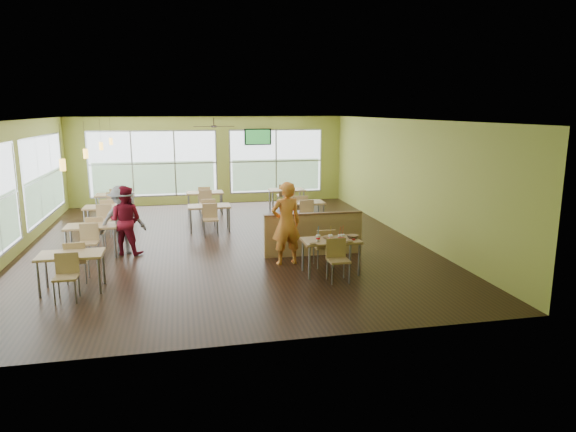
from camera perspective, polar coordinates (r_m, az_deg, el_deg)
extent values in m
plane|color=black|center=(13.63, -7.03, -3.02)|extent=(12.00, 12.00, 0.00)
plane|color=white|center=(13.18, -7.38, 10.56)|extent=(12.00, 12.00, 0.00)
cube|color=#A6AF46|center=(19.25, -8.72, 6.12)|extent=(10.00, 0.04, 3.20)
cube|color=#A6AF46|center=(7.45, -3.27, -2.72)|extent=(10.00, 0.04, 3.20)
cube|color=#A6AF46|center=(13.84, -28.32, 2.64)|extent=(0.04, 12.00, 3.20)
cube|color=#A6AF46|center=(14.59, 12.82, 4.17)|extent=(0.04, 12.00, 3.20)
cube|color=white|center=(16.71, -25.42, 4.00)|extent=(0.02, 4.50, 2.35)
cube|color=white|center=(19.23, -14.70, 5.64)|extent=(4.50, 0.02, 2.35)
cube|color=white|center=(19.54, -1.34, 6.11)|extent=(3.50, 0.02, 2.35)
cube|color=#B7BABC|center=(14.52, -27.19, -1.91)|extent=(0.04, 9.40, 0.05)
cube|color=#B7BABC|center=(19.40, -7.87, 2.46)|extent=(8.00, 0.04, 0.05)
cube|color=tan|center=(10.94, 4.79, -2.72)|extent=(1.20, 0.70, 0.04)
cube|color=brown|center=(10.94, 4.79, -2.85)|extent=(1.22, 0.71, 0.01)
cylinder|color=slate|center=(10.63, 2.40, -5.22)|extent=(0.05, 0.05, 0.71)
cylinder|color=slate|center=(10.94, 7.91, -4.83)|extent=(0.05, 0.05, 0.71)
cylinder|color=slate|center=(11.17, 1.67, -4.37)|extent=(0.05, 0.05, 0.71)
cylinder|color=slate|center=(11.46, 6.93, -4.03)|extent=(0.05, 0.05, 0.71)
cube|color=tan|center=(11.52, 3.98, -3.40)|extent=(0.42, 0.42, 0.04)
cube|color=tan|center=(11.64, 3.74, -2.12)|extent=(0.42, 0.04, 0.40)
cube|color=tan|center=(10.51, 5.62, -4.93)|extent=(0.42, 0.42, 0.04)
cube|color=tan|center=(10.27, 5.97, -4.05)|extent=(0.42, 0.04, 0.40)
cube|color=tan|center=(12.35, 2.85, -2.11)|extent=(2.40, 0.12, 1.00)
cube|color=brown|center=(12.23, 2.87, 0.26)|extent=(2.40, 0.14, 0.04)
cube|color=tan|center=(10.71, -23.00, -3.96)|extent=(1.20, 0.70, 0.04)
cube|color=brown|center=(10.72, -22.99, -4.09)|extent=(1.22, 0.71, 0.01)
cylinder|color=slate|center=(10.66, -25.99, -6.39)|extent=(0.05, 0.05, 0.71)
cylinder|color=slate|center=(10.45, -20.21, -6.27)|extent=(0.05, 0.05, 0.71)
cylinder|color=slate|center=(11.20, -25.29, -5.49)|extent=(0.05, 0.05, 0.71)
cylinder|color=slate|center=(10.99, -19.80, -5.35)|extent=(0.05, 0.05, 0.71)
cube|color=tan|center=(11.30, -22.37, -4.58)|extent=(0.42, 0.42, 0.04)
cube|color=tan|center=(11.43, -22.30, -3.26)|extent=(0.42, 0.04, 0.40)
cube|color=tan|center=(10.27, -23.45, -6.28)|extent=(0.42, 0.42, 0.04)
cube|color=tan|center=(10.03, -23.76, -5.41)|extent=(0.42, 0.04, 0.40)
cube|color=tan|center=(13.10, -20.99, -1.04)|extent=(1.20, 0.70, 0.04)
cube|color=brown|center=(13.11, -20.98, -1.15)|extent=(1.22, 0.71, 0.01)
cylinder|color=slate|center=(13.01, -23.41, -3.02)|extent=(0.05, 0.05, 0.71)
cylinder|color=slate|center=(12.83, -18.68, -2.86)|extent=(0.05, 0.05, 0.71)
cylinder|color=slate|center=(13.56, -22.94, -2.41)|extent=(0.05, 0.05, 0.71)
cylinder|color=slate|center=(13.39, -18.40, -2.24)|extent=(0.05, 0.05, 0.71)
cube|color=tan|center=(13.69, -20.56, -1.68)|extent=(0.42, 0.42, 0.04)
cube|color=tan|center=(13.83, -20.51, -0.62)|extent=(0.42, 0.04, 0.40)
cube|color=tan|center=(12.64, -21.27, -2.82)|extent=(0.42, 0.42, 0.04)
cube|color=tan|center=(12.40, -21.48, -2.06)|extent=(0.42, 0.04, 0.40)
cube|color=tan|center=(15.53, -19.60, 0.97)|extent=(1.20, 0.70, 0.04)
cube|color=brown|center=(15.53, -19.60, 0.88)|extent=(1.22, 0.71, 0.01)
cylinder|color=slate|center=(15.40, -21.63, -0.69)|extent=(0.05, 0.05, 0.71)
cylinder|color=slate|center=(15.25, -17.64, -0.52)|extent=(0.05, 0.05, 0.71)
cylinder|color=slate|center=(15.96, -21.30, -0.25)|extent=(0.05, 0.05, 0.71)
cylinder|color=slate|center=(15.81, -17.44, -0.08)|extent=(0.05, 0.05, 0.71)
cube|color=tan|center=(16.11, -19.29, 0.35)|extent=(0.42, 0.42, 0.04)
cube|color=tan|center=(16.26, -19.26, 1.24)|extent=(0.42, 0.04, 0.40)
cube|color=tan|center=(15.04, -19.80, -0.46)|extent=(0.42, 0.42, 0.04)
cube|color=tan|center=(14.82, -19.95, 0.22)|extent=(0.42, 0.04, 0.40)
cube|color=tan|center=(17.68, -18.70, 2.28)|extent=(1.20, 0.70, 0.04)
cube|color=brown|center=(17.68, -18.69, 2.20)|extent=(1.22, 0.71, 0.01)
cylinder|color=slate|center=(17.53, -20.48, 0.84)|extent=(0.05, 0.05, 0.71)
cylinder|color=slate|center=(17.40, -16.96, 0.99)|extent=(0.05, 0.05, 0.71)
cylinder|color=slate|center=(18.09, -20.22, 1.18)|extent=(0.05, 0.05, 0.71)
cylinder|color=slate|center=(17.97, -16.81, 1.33)|extent=(0.05, 0.05, 0.71)
cube|color=tan|center=(18.26, -18.45, 1.69)|extent=(0.42, 0.42, 0.04)
cube|color=tan|center=(18.41, -18.43, 2.47)|extent=(0.42, 0.04, 0.40)
cube|color=tan|center=(17.19, -18.84, 1.06)|extent=(0.42, 0.42, 0.04)
cube|color=tan|center=(16.96, -18.96, 1.68)|extent=(0.42, 0.04, 0.40)
cube|color=tan|center=(14.91, -8.75, 1.10)|extent=(1.20, 0.70, 0.04)
cube|color=brown|center=(14.91, -8.75, 1.00)|extent=(1.22, 0.71, 0.01)
cylinder|color=slate|center=(14.68, -10.74, -0.64)|extent=(0.05, 0.05, 0.71)
cylinder|color=slate|center=(14.74, -6.54, -0.46)|extent=(0.05, 0.05, 0.71)
cylinder|color=slate|center=(15.25, -10.80, -0.18)|extent=(0.05, 0.05, 0.71)
cylinder|color=slate|center=(15.30, -6.75, 0.00)|extent=(0.05, 0.05, 0.71)
cube|color=tan|center=(15.50, -8.84, 0.45)|extent=(0.42, 0.42, 0.04)
cube|color=tan|center=(15.65, -8.90, 1.37)|extent=(0.42, 0.04, 0.40)
cube|color=tan|center=(14.42, -8.59, -0.39)|extent=(0.42, 0.42, 0.04)
cube|color=tan|center=(14.19, -8.57, 0.32)|extent=(0.42, 0.04, 0.40)
cube|color=tan|center=(17.37, -9.23, 2.59)|extent=(1.20, 0.70, 0.04)
cube|color=brown|center=(17.37, -9.23, 2.51)|extent=(1.22, 0.71, 0.01)
cylinder|color=slate|center=(17.13, -10.95, 1.13)|extent=(0.05, 0.05, 0.71)
cylinder|color=slate|center=(17.18, -7.35, 1.28)|extent=(0.05, 0.05, 0.71)
cylinder|color=slate|center=(17.70, -10.99, 1.47)|extent=(0.05, 0.05, 0.71)
cylinder|color=slate|center=(17.75, -7.50, 1.61)|extent=(0.05, 0.05, 0.71)
cube|color=tan|center=(17.96, -9.29, 1.99)|extent=(0.42, 0.42, 0.04)
cube|color=tan|center=(18.11, -9.35, 2.77)|extent=(0.42, 0.04, 0.40)
cube|color=tan|center=(16.87, -9.11, 1.36)|extent=(0.42, 0.42, 0.04)
cube|color=tan|center=(16.65, -9.10, 1.99)|extent=(0.42, 0.04, 0.40)
cube|color=tan|center=(15.31, 1.77, 1.51)|extent=(1.20, 0.70, 0.04)
cube|color=brown|center=(15.31, 1.77, 1.42)|extent=(1.22, 0.71, 0.01)
cylinder|color=slate|center=(14.99, 0.01, -0.17)|extent=(0.05, 0.05, 0.71)
cylinder|color=slate|center=(15.24, 3.99, 0.00)|extent=(0.05, 0.05, 0.71)
cylinder|color=slate|center=(15.54, -0.43, 0.26)|extent=(0.05, 0.05, 0.71)
cylinder|color=slate|center=(15.79, 3.41, 0.43)|extent=(0.05, 0.05, 0.71)
cube|color=tan|center=(15.89, 1.29, 0.86)|extent=(0.42, 0.42, 0.04)
cube|color=tan|center=(16.03, 1.14, 1.76)|extent=(0.42, 0.04, 0.40)
cube|color=tan|center=(14.84, 2.26, 0.07)|extent=(0.42, 0.42, 0.04)
cube|color=tan|center=(14.62, 2.45, 0.77)|extent=(0.42, 0.04, 0.40)
cube|color=tan|center=(17.72, -0.14, 2.93)|extent=(1.20, 0.70, 0.04)
cube|color=brown|center=(17.72, -0.14, 2.85)|extent=(1.22, 0.71, 0.01)
cylinder|color=slate|center=(17.40, -1.69, 1.50)|extent=(0.05, 0.05, 0.71)
cylinder|color=slate|center=(17.62, 1.77, 1.63)|extent=(0.05, 0.05, 0.71)
cylinder|color=slate|center=(17.96, -2.02, 1.83)|extent=(0.05, 0.05, 0.71)
cylinder|color=slate|center=(18.17, 1.34, 1.95)|extent=(0.05, 0.05, 0.71)
cube|color=tan|center=(18.29, -0.50, 2.32)|extent=(0.42, 0.42, 0.04)
cube|color=tan|center=(18.44, -0.61, 3.09)|extent=(0.42, 0.04, 0.40)
cube|color=tan|center=(17.23, 0.23, 1.73)|extent=(0.42, 0.42, 0.04)
cube|color=tan|center=(17.01, 0.36, 2.35)|extent=(0.42, 0.04, 0.40)
cylinder|color=#2D2119|center=(10.37, -23.95, 7.40)|extent=(0.01, 0.01, 0.70)
cylinder|color=yellow|center=(10.41, -23.76, 5.21)|extent=(0.11, 0.11, 0.22)
cylinder|color=#2D2119|center=(12.83, -21.69, 8.23)|extent=(0.01, 0.01, 0.70)
cylinder|color=yellow|center=(12.85, -21.56, 6.46)|extent=(0.11, 0.11, 0.22)
cylinder|color=#2D2119|center=(15.30, -20.16, 8.79)|extent=(0.01, 0.01, 0.70)
cylinder|color=yellow|center=(15.32, -20.05, 7.30)|extent=(0.11, 0.11, 0.22)
cylinder|color=#2D2119|center=(17.48, -19.16, 9.15)|extent=(0.01, 0.01, 0.70)
cylinder|color=yellow|center=(17.49, -19.07, 7.84)|extent=(0.11, 0.11, 0.22)
cylinder|color=#2D2119|center=(16.17, -8.25, 10.32)|extent=(0.03, 0.03, 0.24)
cylinder|color=#2D2119|center=(16.18, -8.24, 9.83)|extent=(0.16, 0.16, 0.06)
cube|color=#2D2119|center=(16.21, -6.99, 9.87)|extent=(0.55, 0.10, 0.01)
cube|color=#2D2119|center=(16.53, -8.32, 9.87)|extent=(0.10, 0.55, 0.01)
cube|color=#2D2119|center=(16.16, -9.49, 9.79)|extent=(0.55, 0.10, 0.01)
cube|color=#2D2119|center=(15.83, -8.15, 9.79)|extent=(0.10, 0.55, 0.01)
cube|color=black|center=(19.28, -3.38, 8.77)|extent=(1.00, 0.06, 0.60)
cube|color=#277C33|center=(19.24, -3.36, 8.77)|extent=(0.90, 0.01, 0.52)
imported|color=#FF4D1C|center=(11.53, -0.21, -0.82)|extent=(0.74, 0.54, 1.89)
imported|color=maroon|center=(12.95, -17.62, -0.47)|extent=(0.99, 0.88, 1.67)
imported|color=slate|center=(13.00, -17.92, -0.42)|extent=(1.21, 0.88, 1.68)
cone|color=white|center=(10.76, 3.36, -2.49)|extent=(0.09, 0.09, 0.13)
cylinder|color=red|center=(10.76, 3.36, -2.47)|extent=(0.09, 0.09, 0.04)
cylinder|color=white|center=(10.74, 3.37, -2.13)|extent=(0.10, 0.10, 0.01)
cylinder|color=#0874EB|center=(10.72, 3.37, -1.56)|extent=(0.02, 0.06, 0.23)
cone|color=white|center=(10.79, 4.74, -2.47)|extent=(0.09, 0.09, 0.13)
cylinder|color=red|center=(10.79, 4.74, -2.46)|extent=(0.09, 0.09, 0.04)
cylinder|color=white|center=(10.77, 4.75, -2.11)|extent=(0.10, 0.10, 0.01)
cylinder|color=gold|center=(10.74, 4.76, -1.55)|extent=(0.01, 0.06, 0.23)
cone|color=white|center=(10.89, 5.78, -2.39)|extent=(0.08, 0.08, 0.11)
cylinder|color=red|center=(10.89, 5.78, -2.38)|extent=(0.08, 0.08, 0.03)
cylinder|color=white|center=(10.87, 5.79, -2.08)|extent=(0.09, 0.09, 0.01)
cylinder|color=#F14127|center=(10.85, 5.80, -1.58)|extent=(0.02, 0.05, 0.20)
cone|color=white|center=(10.87, 6.10, -2.39)|extent=(0.09, 0.09, 0.12)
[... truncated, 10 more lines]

